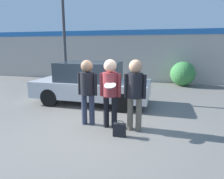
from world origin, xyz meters
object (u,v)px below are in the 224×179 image
Objects in this scene: person_left at (87,86)px; person_right at (135,88)px; person_middle_with_frisbee at (110,87)px; parked_car_near at (91,83)px; handbag at (119,129)px; shrub at (183,74)px; street_lamp at (69,13)px.

person_right reaches higher than person_left.
parked_car_near is (-1.31, 2.11, -0.34)m from person_middle_with_frisbee.
person_left is 1.29m from person_right.
person_right is at bearing 56.85° from handbag.
parked_car_near is at bearing 121.78° from person_middle_with_frisbee.
person_left is 1.35× the size of shrub.
handbag is (1.00, -0.53, -0.90)m from person_left.
handbag is at bearing -27.75° from person_left.
person_middle_with_frisbee is at bearing 177.81° from person_right.
street_lamp is at bearing -140.84° from shrub.
person_left is at bearing 176.48° from person_right.
parked_car_near is at bearing 132.43° from person_right.
street_lamp reaches higher than shrub.
person_middle_with_frisbee is 6.93m from shrub.
person_middle_with_frisbee is (0.65, -0.05, 0.03)m from person_left.
handbag is (1.66, -2.58, -0.59)m from parked_car_near.
person_left is 3.91m from street_lamp.
person_middle_with_frisbee is 0.33× the size of street_lamp.
street_lamp is at bearing 138.30° from person_right.
handbag is at bearing -123.15° from person_right.
person_right reaches higher than person_middle_with_frisbee.
shrub is 3.66× the size of handbag.
person_right is (0.64, -0.02, 0.00)m from person_middle_with_frisbee.
person_middle_with_frisbee is 0.64m from person_right.
person_left reaches higher than parked_car_near.
person_middle_with_frisbee is at bearing -48.28° from street_lamp.
person_middle_with_frisbee is 2.50m from parked_car_near.
person_middle_with_frisbee is 1.37× the size of shrub.
person_right is at bearing -2.19° from person_middle_with_frisbee.
person_left is 7.12m from shrub.
street_lamp is 6.66m from shrub.
person_right is 0.42× the size of parked_car_near.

